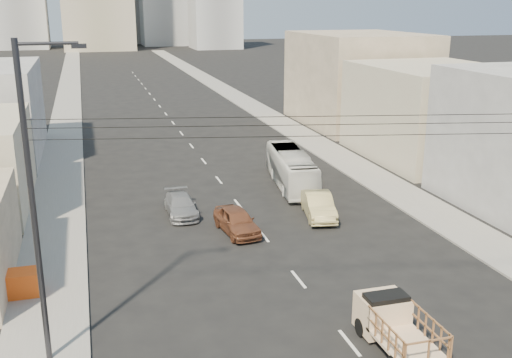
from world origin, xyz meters
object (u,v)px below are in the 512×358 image
sedan_grey (181,205)px  flatbed_pickup (396,323)px  streetlamp_left (35,200)px  sedan_brown (237,221)px  sedan_tan (318,205)px  city_bus (291,169)px  crate_stack (20,283)px

sedan_grey → flatbed_pickup: bearing=-71.8°
flatbed_pickup → streetlamp_left: bearing=167.7°
sedan_brown → sedan_tan: (5.65, 1.22, 0.03)m
sedan_brown → sedan_grey: bearing=116.9°
sedan_brown → city_bus: bearing=45.8°
flatbed_pickup → sedan_grey: bearing=107.5°
city_bus → sedan_grey: city_bus is taller
sedan_tan → streetlamp_left: bearing=-130.9°
sedan_tan → sedan_grey: bearing=172.7°
flatbed_pickup → city_bus: city_bus is taller
sedan_tan → crate_stack: size_ratio=2.62×
flatbed_pickup → sedan_tan: (2.74, 14.94, -0.32)m
city_bus → crate_stack: (-17.85, -13.23, -0.64)m
city_bus → sedan_tan: bearing=-87.1°
sedan_tan → crate_stack: bearing=-148.6°
sedan_brown → sedan_tan: bearing=5.4°
sedan_tan → streetlamp_left: size_ratio=0.39×
city_bus → crate_stack: 22.23m
crate_stack → sedan_grey: bearing=45.5°
sedan_brown → crate_stack: 12.68m
flatbed_pickup → sedan_grey: (-5.59, 17.75, -0.45)m
flatbed_pickup → streetlamp_left: 14.27m
sedan_brown → sedan_grey: sedan_brown is taller
flatbed_pickup → sedan_brown: 14.03m
city_bus → flatbed_pickup: bearing=-91.0°
streetlamp_left → crate_stack: streetlamp_left is taller
city_bus → sedan_grey: size_ratio=2.15×
flatbed_pickup → sedan_brown: size_ratio=1.00×
city_bus → sedan_grey: (-8.91, -4.12, -0.69)m
sedan_grey → streetlamp_left: streetlamp_left is taller
streetlamp_left → sedan_brown: bearing=47.4°
sedan_brown → flatbed_pickup: bearing=-84.8°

